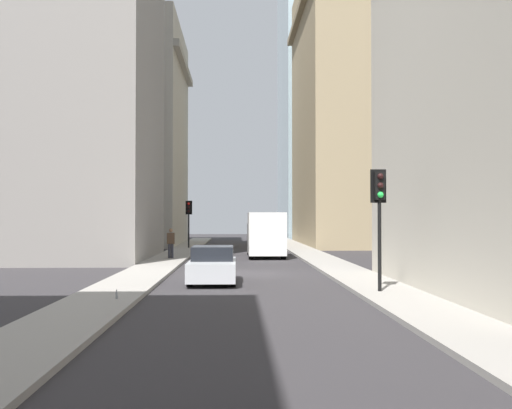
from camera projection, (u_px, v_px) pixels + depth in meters
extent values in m
plane|color=#302D30|center=(247.00, 273.00, 27.87)|extent=(135.00, 135.00, 0.00)
cube|color=gray|center=(147.00, 272.00, 27.73)|extent=(90.00, 2.20, 0.14)
cube|color=gray|center=(346.00, 272.00, 28.02)|extent=(90.00, 2.20, 0.14)
cube|color=#9E8966|center=(355.00, 108.00, 57.41)|extent=(19.85, 10.00, 25.46)
cube|color=#867556|center=(299.00, 13.00, 57.43)|extent=(19.85, 0.50, 0.60)
cube|color=#B7B2A5|center=(128.00, 137.00, 57.33)|extent=(15.68, 10.00, 20.09)
cube|color=#9C978C|center=(184.00, 66.00, 57.65)|extent=(15.68, 0.50, 0.60)
cube|color=#9EB7C1|center=(334.00, 8.00, 82.14)|extent=(19.39, 14.00, 61.07)
cube|color=silver|center=(266.00, 233.00, 38.72)|extent=(4.60, 2.25, 2.60)
cube|color=#38383D|center=(264.00, 237.00, 41.91)|extent=(1.90, 2.25, 1.90)
cube|color=black|center=(264.00, 228.00, 41.92)|extent=(1.92, 2.09, 0.64)
cylinder|color=black|center=(278.00, 248.00, 41.92)|extent=(0.88, 0.28, 0.88)
cylinder|color=black|center=(249.00, 248.00, 41.86)|extent=(0.88, 0.28, 0.88)
cylinder|color=black|center=(284.00, 252.00, 37.33)|extent=(0.88, 0.28, 0.88)
cylinder|color=black|center=(251.00, 252.00, 37.26)|extent=(0.88, 0.28, 0.88)
cube|color=#B7BABF|center=(213.00, 269.00, 23.80)|extent=(4.30, 1.78, 0.70)
cube|color=black|center=(213.00, 253.00, 24.01)|extent=(2.10, 1.58, 0.54)
cylinder|color=black|center=(233.00, 278.00, 22.47)|extent=(0.64, 0.22, 0.64)
cylinder|color=black|center=(190.00, 278.00, 22.42)|extent=(0.64, 0.22, 0.64)
cylinder|color=black|center=(233.00, 272.00, 25.17)|extent=(0.64, 0.22, 0.64)
cylinder|color=black|center=(195.00, 272.00, 25.12)|extent=(0.64, 0.22, 0.64)
cylinder|color=black|center=(380.00, 245.00, 20.02)|extent=(0.12, 0.12, 2.97)
cube|color=black|center=(379.00, 186.00, 20.06)|extent=(0.28, 0.32, 0.90)
cube|color=black|center=(378.00, 186.00, 20.22)|extent=(0.03, 0.52, 1.10)
sphere|color=black|center=(380.00, 176.00, 19.91)|extent=(0.20, 0.20, 0.20)
sphere|color=black|center=(380.00, 186.00, 19.90)|extent=(0.20, 0.20, 0.20)
sphere|color=green|center=(380.00, 195.00, 19.90)|extent=(0.20, 0.20, 0.20)
cylinder|color=black|center=(189.00, 230.00, 48.96)|extent=(0.12, 0.12, 2.74)
cube|color=black|center=(189.00, 208.00, 49.00)|extent=(0.28, 0.32, 0.90)
cube|color=black|center=(189.00, 208.00, 49.16)|extent=(0.03, 0.52, 1.10)
sphere|color=red|center=(189.00, 204.00, 48.85)|extent=(0.20, 0.20, 0.20)
sphere|color=black|center=(189.00, 208.00, 48.84)|extent=(0.20, 0.20, 0.20)
sphere|color=black|center=(189.00, 211.00, 48.84)|extent=(0.20, 0.20, 0.20)
cylinder|color=#33333D|center=(172.00, 251.00, 36.40)|extent=(0.16, 0.16, 0.84)
cylinder|color=#33333D|center=(169.00, 251.00, 36.39)|extent=(0.16, 0.16, 0.84)
cube|color=#4C3828|center=(171.00, 238.00, 36.41)|extent=(0.26, 0.44, 0.65)
sphere|color=#936B4C|center=(171.00, 230.00, 36.42)|extent=(0.22, 0.22, 0.22)
cylinder|color=#999EA3|center=(117.00, 295.00, 18.10)|extent=(0.07, 0.07, 0.20)
cylinder|color=#999EA3|center=(117.00, 291.00, 18.10)|extent=(0.03, 0.03, 0.07)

